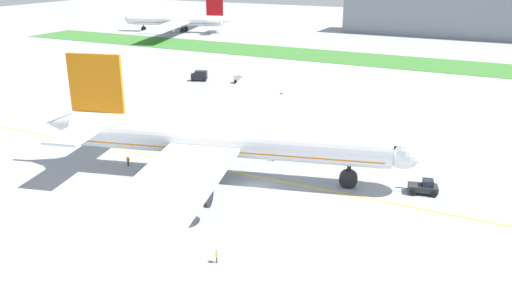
# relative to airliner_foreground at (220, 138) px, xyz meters

# --- Properties ---
(ground_plane) EXTENTS (600.00, 600.00, 0.00)m
(ground_plane) POSITION_rel_airliner_foreground_xyz_m (6.74, -1.45, -6.30)
(ground_plane) COLOR #9399A0
(ground_plane) RESTS_ON ground
(apron_taxi_line) EXTENTS (280.00, 0.36, 0.01)m
(apron_taxi_line) POSITION_rel_airliner_foreground_xyz_m (6.74, 2.29, -6.30)
(apron_taxi_line) COLOR yellow
(apron_taxi_line) RESTS_ON ground
(grass_median_strip) EXTENTS (320.00, 24.00, 0.10)m
(grass_median_strip) POSITION_rel_airliner_foreground_xyz_m (6.74, 108.69, -6.25)
(grass_median_strip) COLOR #38722D
(grass_median_strip) RESTS_ON ground
(airliner_foreground) EXTENTS (58.35, 94.50, 18.55)m
(airliner_foreground) POSITION_rel_airliner_foreground_xyz_m (0.00, 0.00, 0.00)
(airliner_foreground) COLOR white
(airliner_foreground) RESTS_ON ground
(pushback_tug) EXTENTS (6.01, 3.37, 2.20)m
(pushback_tug) POSITION_rel_airliner_foreground_xyz_m (29.58, 7.56, -5.29)
(pushback_tug) COLOR #26262B
(pushback_tug) RESTS_ON ground
(ground_crew_wingwalker_port) EXTENTS (0.34, 0.58, 1.68)m
(ground_crew_wingwalker_port) POSITION_rel_airliner_foreground_xyz_m (-15.76, -3.08, -5.28)
(ground_crew_wingwalker_port) COLOR black
(ground_crew_wingwalker_port) RESTS_ON ground
(ground_crew_marshaller_front) EXTENTS (0.42, 0.47, 1.55)m
(ground_crew_marshaller_front) POSITION_rel_airliner_foreground_xyz_m (11.85, -21.48, -5.36)
(ground_crew_marshaller_front) COLOR black
(ground_crew_marshaller_front) RESTS_ON ground
(ground_crew_wingwalker_starboard) EXTENTS (0.44, 0.50, 1.64)m
(ground_crew_wingwalker_starboard) POSITION_rel_airliner_foreground_xyz_m (4.69, 9.49, -5.30)
(ground_crew_wingwalker_starboard) COLOR black
(ground_crew_wingwalker_starboard) RESTS_ON ground
(service_truck_baggage_loader) EXTENTS (4.77, 3.51, 2.85)m
(service_truck_baggage_loader) POSITION_rel_airliner_foreground_xyz_m (-39.00, 55.85, -4.78)
(service_truck_baggage_loader) COLOR black
(service_truck_baggage_loader) RESTS_ON ground
(service_truck_fuel_bowser) EXTENTS (5.55, 4.04, 2.59)m
(service_truck_fuel_bowser) POSITION_rel_airliner_foreground_xyz_m (-26.48, 58.10, -4.87)
(service_truck_fuel_bowser) COLOR white
(service_truck_fuel_bowser) RESTS_ON ground
(service_truck_catering_van) EXTENTS (6.22, 2.98, 2.48)m
(service_truck_catering_van) POSITION_rel_airliner_foreground_xyz_m (-15.28, 52.95, -4.88)
(service_truck_catering_van) COLOR white
(service_truck_catering_van) RESTS_ON ground
(parked_airliner_far_left) EXTENTS (50.40, 82.31, 15.40)m
(parked_airliner_far_left) POSITION_rel_airliner_foreground_xyz_m (-102.20, 138.54, -1.07)
(parked_airliner_far_left) COLOR white
(parked_airliner_far_left) RESTS_ON ground
(terminal_building) EXTENTS (96.12, 20.00, 18.00)m
(terminal_building) POSITION_rel_airliner_foreground_xyz_m (14.28, 180.71, 2.70)
(terminal_building) COLOR gray
(terminal_building) RESTS_ON ground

